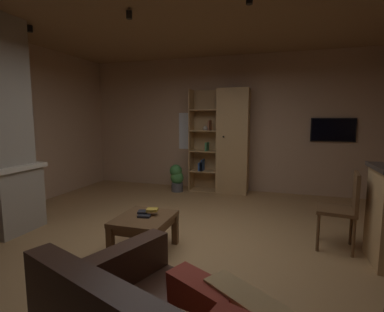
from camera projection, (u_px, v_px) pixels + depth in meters
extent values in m
cube|color=#A37A4C|center=(182.00, 248.00, 3.46)|extent=(6.27, 6.06, 0.02)
cube|color=tan|center=(229.00, 124.00, 6.18)|extent=(6.39, 0.06, 2.81)
cube|color=white|center=(195.00, 131.00, 6.39)|extent=(0.73, 0.01, 0.80)
cube|color=tan|center=(233.00, 141.00, 5.92)|extent=(0.63, 0.38, 2.12)
cube|color=tan|center=(206.00, 140.00, 6.27)|extent=(0.58, 0.02, 2.12)
cube|color=tan|center=(191.00, 141.00, 6.18)|extent=(0.02, 0.38, 2.12)
sphere|color=black|center=(223.00, 137.00, 5.76)|extent=(0.04, 0.04, 0.04)
cube|color=tan|center=(204.00, 190.00, 6.23)|extent=(0.58, 0.38, 0.02)
cube|color=tan|center=(204.00, 171.00, 6.18)|extent=(0.58, 0.38, 0.02)
cube|color=tan|center=(204.00, 151.00, 6.13)|extent=(0.58, 0.38, 0.02)
cube|color=tan|center=(204.00, 131.00, 6.07)|extent=(0.58, 0.38, 0.02)
cube|color=tan|center=(204.00, 110.00, 6.02)|extent=(0.58, 0.38, 0.02)
cube|color=black|center=(203.00, 166.00, 6.12)|extent=(0.03, 0.23, 0.20)
cube|color=#2D4C8C|center=(200.00, 166.00, 6.14)|extent=(0.03, 0.23, 0.17)
cube|color=#387247|center=(207.00, 147.00, 6.04)|extent=(0.04, 0.23, 0.17)
cube|color=brown|center=(210.00, 125.00, 5.97)|extent=(0.03, 0.23, 0.21)
cube|color=#2D4C8C|center=(203.00, 165.00, 6.11)|extent=(0.03, 0.23, 0.24)
sphere|color=beige|center=(205.00, 128.00, 6.06)|extent=(0.10, 0.10, 0.10)
cube|color=#382116|center=(111.00, 302.00, 1.90)|extent=(0.46, 0.94, 0.67)
cube|color=brown|center=(144.00, 219.00, 3.31)|extent=(0.60, 0.68, 0.05)
cube|color=brown|center=(145.00, 224.00, 3.32)|extent=(0.54, 0.61, 0.08)
cube|color=brown|center=(110.00, 244.00, 3.13)|extent=(0.07, 0.07, 0.37)
cube|color=brown|center=(154.00, 250.00, 2.98)|extent=(0.07, 0.07, 0.37)
cube|color=brown|center=(137.00, 225.00, 3.70)|extent=(0.07, 0.07, 0.37)
cube|color=brown|center=(175.00, 229.00, 3.55)|extent=(0.07, 0.07, 0.37)
cube|color=black|center=(144.00, 216.00, 3.29)|extent=(0.15, 0.11, 0.02)
cube|color=black|center=(143.00, 212.00, 3.37)|extent=(0.14, 0.14, 0.02)
cube|color=gold|center=(152.00, 210.00, 3.36)|extent=(0.15, 0.13, 0.03)
cube|color=brown|center=(336.00, 210.00, 3.40)|extent=(0.47, 0.47, 0.04)
cube|color=brown|center=(356.00, 192.00, 3.29)|extent=(0.09, 0.40, 0.44)
cylinder|color=brown|center=(319.00, 222.00, 3.67)|extent=(0.04, 0.04, 0.46)
cylinder|color=brown|center=(318.00, 232.00, 3.34)|extent=(0.04, 0.04, 0.46)
cylinder|color=brown|center=(351.00, 226.00, 3.52)|extent=(0.04, 0.04, 0.46)
cylinder|color=brown|center=(354.00, 237.00, 3.20)|extent=(0.04, 0.04, 0.46)
cylinder|color=#4C4C51|center=(177.00, 187.00, 6.13)|extent=(0.24, 0.24, 0.18)
sphere|color=#3D7F3D|center=(177.00, 178.00, 6.11)|extent=(0.28, 0.28, 0.28)
sphere|color=#3D7F3D|center=(176.00, 171.00, 6.10)|extent=(0.26, 0.26, 0.26)
cube|color=black|center=(333.00, 130.00, 5.54)|extent=(0.79, 0.05, 0.45)
cube|color=black|center=(333.00, 130.00, 5.52)|extent=(0.75, 0.01, 0.41)
cylinder|color=black|center=(30.00, 29.00, 3.97)|extent=(0.07, 0.07, 0.09)
cylinder|color=black|center=(129.00, 15.00, 3.44)|extent=(0.07, 0.07, 0.09)
cylinder|color=black|center=(249.00, 0.00, 3.00)|extent=(0.07, 0.07, 0.09)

